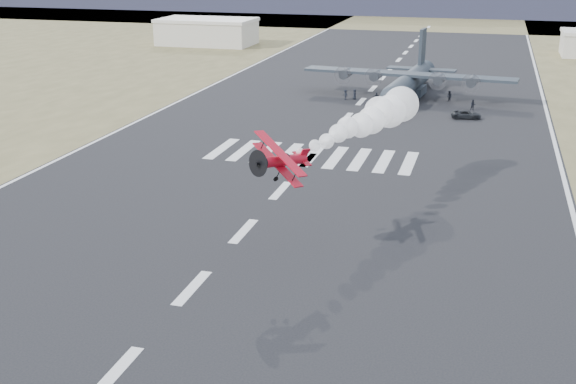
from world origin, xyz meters
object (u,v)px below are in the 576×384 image
at_px(crew_f, 412,100).
at_px(hangar_left, 207,31).
at_px(aerobatic_biplane, 281,161).
at_px(crew_d, 376,98).
at_px(crew_c, 345,95).
at_px(crew_a, 386,95).
at_px(crew_g, 414,99).
at_px(crew_h, 449,96).
at_px(transport_aircraft, 410,80).
at_px(support_vehicle, 466,114).
at_px(crew_e, 354,94).
at_px(crew_b, 473,105).

bearing_deg(crew_f, hangar_left, 117.74).
xyz_separation_m(aerobatic_biplane, crew_d, (-1.92, 62.75, -7.18)).
bearing_deg(crew_c, aerobatic_biplane, -47.99).
distance_m(crew_a, crew_g, 5.43).
bearing_deg(crew_h, transport_aircraft, -157.50).
relative_size(support_vehicle, crew_h, 2.44).
relative_size(hangar_left, crew_d, 13.50).
height_order(hangar_left, crew_a, hangar_left).
bearing_deg(crew_h, aerobatic_biplane, -52.00).
distance_m(crew_e, crew_g, 10.32).
relative_size(transport_aircraft, crew_c, 20.98).
relative_size(hangar_left, crew_b, 14.40).
height_order(crew_a, crew_g, crew_g).
bearing_deg(crew_e, crew_a, -111.54).
xyz_separation_m(aerobatic_biplane, crew_a, (-0.74, 65.77, -7.26)).
xyz_separation_m(crew_d, crew_g, (6.11, 0.74, -0.00)).
distance_m(support_vehicle, crew_h, 12.27).
relative_size(crew_d, crew_f, 1.06).
relative_size(crew_b, crew_h, 0.93).
xyz_separation_m(crew_d, crew_f, (5.86, 0.33, -0.05)).
xyz_separation_m(crew_a, crew_f, (4.68, -2.69, 0.02)).
bearing_deg(crew_f, transport_aircraft, 84.00).
bearing_deg(crew_g, crew_e, 122.93).
height_order(crew_e, crew_f, crew_e).
distance_m(support_vehicle, crew_a, 17.06).
bearing_deg(crew_d, crew_g, 171.45).
xyz_separation_m(crew_a, crew_d, (-1.18, -3.02, 0.07)).
relative_size(transport_aircraft, crew_g, 20.03).
distance_m(crew_a, crew_b, 14.97).
height_order(crew_b, crew_h, crew_h).
distance_m(transport_aircraft, support_vehicle, 18.25).
bearing_deg(crew_a, crew_b, 102.90).
bearing_deg(aerobatic_biplane, transport_aircraft, 103.72).
height_order(crew_f, crew_h, crew_h).
bearing_deg(crew_c, transport_aircraft, 67.30).
bearing_deg(crew_f, crew_e, 152.21).
height_order(crew_c, crew_e, crew_c).
relative_size(support_vehicle, crew_g, 2.46).
xyz_separation_m(transport_aircraft, crew_e, (-8.56, -5.38, -1.84)).
bearing_deg(hangar_left, crew_f, -45.42).
xyz_separation_m(hangar_left, crew_h, (66.18, -57.19, -2.50)).
bearing_deg(hangar_left, crew_d, -48.48).
bearing_deg(crew_b, crew_g, 159.22).
relative_size(aerobatic_biplane, crew_g, 3.18).
distance_m(transport_aircraft, crew_a, 5.96).
height_order(aerobatic_biplane, crew_h, aerobatic_biplane).
bearing_deg(crew_e, crew_b, -129.50).
bearing_deg(aerobatic_biplane, crew_a, 106.42).
relative_size(crew_b, crew_f, 1.00).
xyz_separation_m(crew_g, crew_h, (5.40, 3.81, 0.01)).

